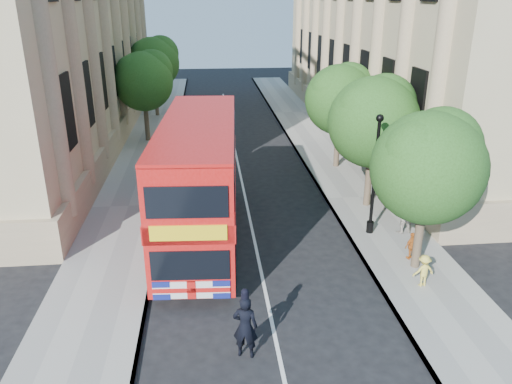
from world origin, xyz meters
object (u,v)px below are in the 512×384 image
object	(u,v)px
lamp_post	(374,180)
double_decker_bus	(200,177)
woman_pedestrian	(403,215)
police_constable	(245,327)
box_van	(188,158)

from	to	relation	value
lamp_post	double_decker_bus	bearing A→B (deg)	176.88
lamp_post	woman_pedestrian	distance (m)	2.09
lamp_post	woman_pedestrian	bearing A→B (deg)	-5.16
police_constable	woman_pedestrian	distance (m)	10.20
woman_pedestrian	box_van	bearing A→B (deg)	-42.44
double_decker_bus	woman_pedestrian	size ratio (longest dim) A/B	6.65
lamp_post	double_decker_bus	size ratio (longest dim) A/B	0.47
box_van	police_constable	world-z (taller)	box_van
police_constable	box_van	bearing A→B (deg)	-68.02
lamp_post	double_decker_bus	xyz separation A→B (m)	(-7.18, 0.39, 0.24)
box_van	double_decker_bus	bearing A→B (deg)	-89.25
box_van	police_constable	bearing A→B (deg)	-87.55
double_decker_bus	box_van	distance (m)	6.98
double_decker_bus	woman_pedestrian	bearing A→B (deg)	-0.00
double_decker_bus	woman_pedestrian	xyz separation A→B (m)	(8.56, -0.52, -1.81)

